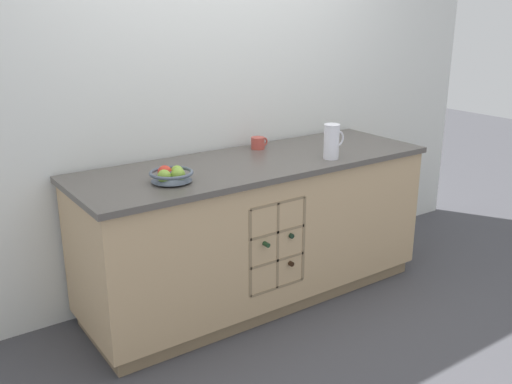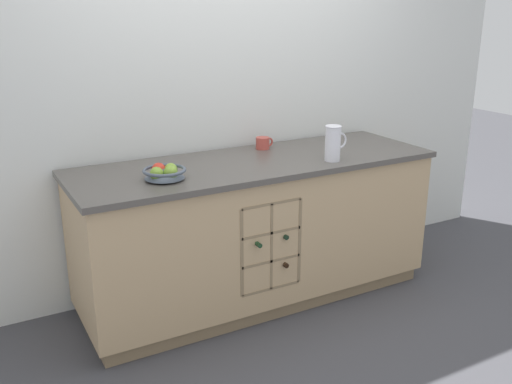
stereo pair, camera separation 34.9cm
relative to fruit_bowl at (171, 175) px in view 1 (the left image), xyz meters
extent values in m
plane|color=#424247|center=(0.62, 0.11, -0.95)|extent=(14.00, 14.00, 0.00)
cube|color=silver|center=(0.62, 0.53, 0.33)|extent=(4.60, 0.06, 2.55)
cube|color=#8B7354|center=(0.62, 0.11, -0.90)|extent=(2.14, 0.63, 0.09)
cube|color=tan|center=(0.62, 0.11, -0.47)|extent=(2.20, 0.69, 0.78)
cube|color=#514C47|center=(0.62, 0.11, -0.06)|extent=(2.24, 0.73, 0.03)
cube|color=#8B7354|center=(0.53, -0.14, -0.46)|extent=(0.38, 0.01, 0.52)
cube|color=#8B7354|center=(0.34, -0.19, -0.46)|extent=(0.02, 0.10, 0.52)
cube|color=#8B7354|center=(0.72, -0.19, -0.46)|extent=(0.02, 0.10, 0.52)
cube|color=#8B7354|center=(0.53, -0.19, -0.72)|extent=(0.38, 0.10, 0.02)
cube|color=#8B7354|center=(0.53, -0.19, -0.55)|extent=(0.38, 0.10, 0.02)
cube|color=#8B7354|center=(0.53, -0.19, -0.37)|extent=(0.38, 0.10, 0.02)
cube|color=#8B7354|center=(0.53, -0.19, -0.20)|extent=(0.38, 0.10, 0.02)
cube|color=#8B7354|center=(0.53, -0.19, -0.46)|extent=(0.02, 0.10, 0.52)
cylinder|color=black|center=(0.63, -0.09, -0.59)|extent=(0.08, 0.19, 0.08)
cylinder|color=black|center=(0.63, -0.22, -0.59)|extent=(0.03, 0.08, 0.03)
cylinder|color=#19381E|center=(0.44, -0.08, -0.41)|extent=(0.07, 0.21, 0.07)
cylinder|color=#19381E|center=(0.44, -0.23, -0.41)|extent=(0.03, 0.09, 0.03)
cylinder|color=black|center=(0.63, -0.06, -0.41)|extent=(0.08, 0.21, 0.08)
cylinder|color=black|center=(0.63, -0.21, -0.41)|extent=(0.03, 0.09, 0.03)
cylinder|color=#4C5666|center=(0.00, 0.00, -0.04)|extent=(0.11, 0.11, 0.01)
cone|color=#4C5666|center=(0.00, 0.00, -0.01)|extent=(0.22, 0.22, 0.05)
torus|color=#4C5666|center=(0.00, 0.00, 0.01)|extent=(0.23, 0.23, 0.02)
sphere|color=#7FA838|center=(-0.05, -0.02, 0.00)|extent=(0.07, 0.07, 0.07)
sphere|color=#7FA838|center=(0.02, -0.04, 0.00)|extent=(0.08, 0.08, 0.08)
sphere|color=red|center=(-0.02, 0.04, 0.00)|extent=(0.08, 0.08, 0.08)
sphere|color=#7FA838|center=(0.04, 0.02, 0.00)|extent=(0.07, 0.07, 0.07)
cylinder|color=white|center=(1.02, -0.11, 0.07)|extent=(0.09, 0.09, 0.21)
torus|color=white|center=(1.02, -0.11, 0.17)|extent=(0.10, 0.10, 0.01)
torus|color=white|center=(1.07, -0.11, 0.08)|extent=(0.10, 0.01, 0.10)
cylinder|color=#B7473D|center=(0.80, 0.35, 0.00)|extent=(0.09, 0.09, 0.08)
torus|color=#B7473D|center=(0.85, 0.35, 0.00)|extent=(0.06, 0.01, 0.06)
camera|label=1|loc=(-1.28, -2.62, 0.84)|focal=40.00mm
camera|label=2|loc=(-0.98, -2.80, 0.84)|focal=40.00mm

